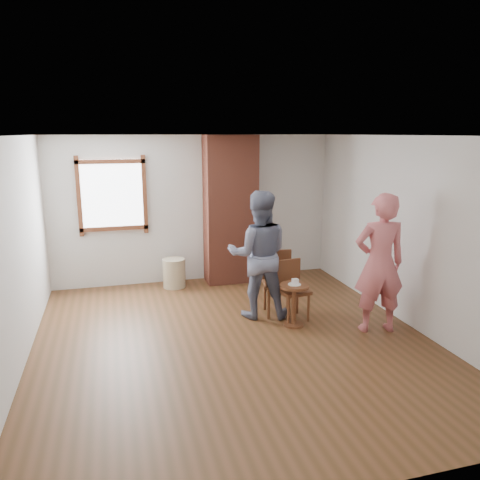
# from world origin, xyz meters

# --- Properties ---
(ground) EXTENTS (5.50, 5.50, 0.00)m
(ground) POSITION_xyz_m (0.00, 0.00, 0.00)
(ground) COLOR brown
(ground) RESTS_ON ground
(room_shell) EXTENTS (5.04, 5.52, 2.62)m
(room_shell) POSITION_xyz_m (-0.06, 0.61, 1.81)
(room_shell) COLOR silver
(room_shell) RESTS_ON ground
(brick_chimney) EXTENTS (0.90, 0.50, 2.60)m
(brick_chimney) POSITION_xyz_m (0.60, 2.50, 1.30)
(brick_chimney) COLOR #984A36
(brick_chimney) RESTS_ON ground
(stoneware_crock) EXTENTS (0.46, 0.46, 0.50)m
(stoneware_crock) POSITION_xyz_m (-0.44, 2.40, 0.25)
(stoneware_crock) COLOR #BDAE88
(stoneware_crock) RESTS_ON ground
(dark_pot) EXTENTS (0.15, 0.15, 0.14)m
(dark_pot) POSITION_xyz_m (-0.46, 2.33, 0.07)
(dark_pot) COLOR black
(dark_pot) RESTS_ON ground
(dining_chair_left) EXTENTS (0.50, 0.50, 0.93)m
(dining_chair_left) POSITION_xyz_m (0.89, 0.81, 0.52)
(dining_chair_left) COLOR brown
(dining_chair_left) RESTS_ON ground
(dining_chair_right) EXTENTS (0.44, 0.44, 0.85)m
(dining_chair_right) POSITION_xyz_m (1.00, 0.57, 0.48)
(dining_chair_right) COLOR brown
(dining_chair_right) RESTS_ON ground
(side_table) EXTENTS (0.40, 0.40, 0.60)m
(side_table) POSITION_xyz_m (0.93, 0.27, 0.40)
(side_table) COLOR brown
(side_table) RESTS_ON ground
(cake_plate) EXTENTS (0.18, 0.18, 0.01)m
(cake_plate) POSITION_xyz_m (0.93, 0.27, 0.60)
(cake_plate) COLOR white
(cake_plate) RESTS_ON side_table
(cake_slice) EXTENTS (0.08, 0.07, 0.06)m
(cake_slice) POSITION_xyz_m (0.94, 0.27, 0.64)
(cake_slice) COLOR white
(cake_slice) RESTS_ON cake_plate
(man) EXTENTS (1.05, 0.90, 1.85)m
(man) POSITION_xyz_m (0.57, 0.76, 0.92)
(man) COLOR #141937
(man) RESTS_ON ground
(person_pink) EXTENTS (0.75, 0.56, 1.89)m
(person_pink) POSITION_xyz_m (1.95, -0.17, 0.94)
(person_pink) COLOR #DC6E73
(person_pink) RESTS_ON ground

